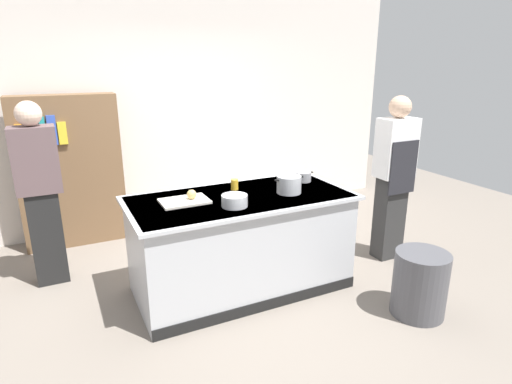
{
  "coord_description": "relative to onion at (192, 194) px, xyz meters",
  "views": [
    {
      "loc": [
        -1.45,
        -3.25,
        2.06
      ],
      "look_at": [
        0.25,
        0.2,
        0.85
      ],
      "focal_mm": 29.77,
      "sensor_mm": 36.0,
      "label": 1
    }
  ],
  "objects": [
    {
      "name": "bookshelf",
      "position": [
        -0.86,
        1.74,
        -0.11
      ],
      "size": [
        1.1,
        0.31,
        1.7
      ],
      "color": "brown",
      "rests_on": "ground_plane"
    },
    {
      "name": "trash_bin",
      "position": [
        1.58,
        -1.11,
        -0.68
      ],
      "size": [
        0.44,
        0.44,
        0.55
      ],
      "primitive_type": "cylinder",
      "color": "#4C4C51",
      "rests_on": "ground_plane"
    },
    {
      "name": "sauce_pan",
      "position": [
        1.18,
        0.11,
        -0.01
      ],
      "size": [
        0.23,
        0.16,
        0.09
      ],
      "color": "#99999E",
      "rests_on": "counter_island"
    },
    {
      "name": "person_guest",
      "position": [
        -1.16,
        0.86,
        -0.05
      ],
      "size": [
        0.38,
        0.24,
        1.72
      ],
      "rotation": [
        0.0,
        0.0,
        -1.6
      ],
      "color": "black",
      "rests_on": "ground_plane"
    },
    {
      "name": "onion",
      "position": [
        0.0,
        0.0,
        0.0
      ],
      "size": [
        0.08,
        0.08,
        0.08
      ],
      "primitive_type": "sphere",
      "color": "tan",
      "rests_on": "cutting_board"
    },
    {
      "name": "juice_cup",
      "position": [
        0.46,
        0.14,
        -0.01
      ],
      "size": [
        0.07,
        0.07,
        0.1
      ],
      "primitive_type": "cylinder",
      "color": "yellow",
      "rests_on": "counter_island"
    },
    {
      "name": "cutting_board",
      "position": [
        -0.07,
        -0.0,
        -0.05
      ],
      "size": [
        0.4,
        0.28,
        0.02
      ],
      "primitive_type": "cube",
      "color": "silver",
      "rests_on": "counter_island"
    },
    {
      "name": "ground_plane",
      "position": [
        0.43,
        -0.06,
        -0.96
      ],
      "size": [
        10.0,
        10.0,
        0.0
      ],
      "primitive_type": "plane",
      "color": "slate"
    },
    {
      "name": "person_chef",
      "position": [
        2.12,
        -0.15,
        -0.05
      ],
      "size": [
        0.38,
        0.25,
        1.72
      ],
      "rotation": [
        0.0,
        0.0,
        1.69
      ],
      "color": "#2C2C2C",
      "rests_on": "ground_plane"
    },
    {
      "name": "stock_pot",
      "position": [
        0.86,
        -0.16,
        0.02
      ],
      "size": [
        0.29,
        0.22,
        0.16
      ],
      "color": "#B7BABF",
      "rests_on": "counter_island"
    },
    {
      "name": "back_wall",
      "position": [
        0.43,
        2.04,
        0.54
      ],
      "size": [
        6.4,
        0.12,
        3.0
      ],
      "primitive_type": "cube",
      "color": "silver",
      "rests_on": "ground_plane"
    },
    {
      "name": "mixing_bowl",
      "position": [
        0.27,
        -0.28,
        -0.01
      ],
      "size": [
        0.22,
        0.22,
        0.1
      ],
      "primitive_type": "cylinder",
      "color": "#B7BABF",
      "rests_on": "counter_island"
    },
    {
      "name": "counter_island",
      "position": [
        0.43,
        -0.06,
        -0.5
      ],
      "size": [
        1.98,
        0.98,
        0.9
      ],
      "color": "#B7BABF",
      "rests_on": "ground_plane"
    }
  ]
}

